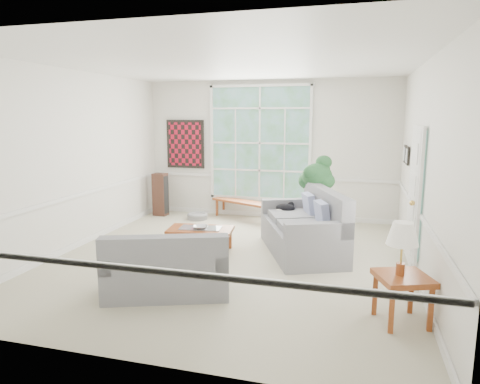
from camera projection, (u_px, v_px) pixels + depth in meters
The scene contains 24 objects.
floor at pixel (231, 259), 6.78m from camera, with size 5.50×6.00×0.01m, color #AEA78E.
ceiling at pixel (230, 63), 6.25m from camera, with size 5.50×6.00×0.02m, color white.
wall_back at pixel (269, 150), 9.37m from camera, with size 5.50×0.02×3.00m, color silver.
wall_front at pixel (131, 203), 3.67m from camera, with size 5.50×0.02×3.00m, color silver.
wall_left at pixel (74, 160), 7.23m from camera, with size 0.02×6.00×3.00m, color silver.
wall_right at pixel (424, 171), 5.81m from camera, with size 0.02×6.00×3.00m, color silver.
window_back at pixel (260, 143), 9.35m from camera, with size 2.30×0.08×2.40m, color white.
entry_door at pixel (413, 195), 6.47m from camera, with size 0.08×0.90×2.10m, color white.
door_sidelight at pixel (419, 196), 5.85m from camera, with size 0.08×0.26×1.90m, color white.
wall_art at pixel (185, 144), 9.80m from camera, with size 0.90×0.06×1.10m, color #5F0D19.
wall_frame_near at pixel (407, 156), 7.47m from camera, with size 0.04×0.26×0.32m, color black.
wall_frame_far at pixel (405, 154), 7.85m from camera, with size 0.04×0.26×0.32m, color black.
loveseat_right at pixel (302, 222), 7.01m from camera, with size 1.01×1.95×1.05m, color slate.
loveseat_front at pixel (167, 261), 5.42m from camera, with size 1.53×0.79×0.83m, color slate.
coffee_table at pixel (201, 240), 7.14m from camera, with size 1.06×0.58×0.40m, color brown.
pewter_bowl at pixel (201, 227), 7.03m from camera, with size 0.30×0.30×0.07m, color #99999E.
window_bench at pixel (247, 211), 9.30m from camera, with size 1.72×0.34×0.40m, color brown.
end_table at pixel (313, 224), 7.93m from camera, with size 0.52×0.52×0.52m, color brown.
houseplant at pixel (317, 182), 7.85m from camera, with size 0.60×0.60×1.02m, color #23522A, non-canonical shape.
side_table at pixel (402, 299), 4.65m from camera, with size 0.53×0.53×0.54m, color brown.
table_lamp at pixel (402, 249), 4.57m from camera, with size 0.34×0.34×0.58m, color white, non-canonical shape.
pet_bed at pixel (197, 216), 9.39m from camera, with size 0.45×0.45×0.13m, color gray.
floor_speaker at pixel (160, 194), 9.69m from camera, with size 0.30×0.24×0.96m, color #42251B.
cat at pixel (285, 207), 7.65m from camera, with size 0.35×0.25×0.16m, color black.
Camera 1 is at (1.84, -6.22, 2.24)m, focal length 32.00 mm.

